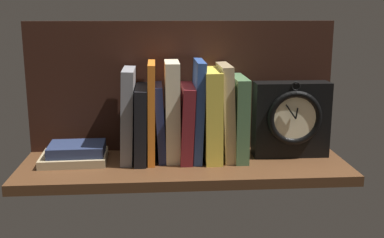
# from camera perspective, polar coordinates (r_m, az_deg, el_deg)

# --- Properties ---
(ground_plane) EXTENTS (0.82, 0.27, 0.03)m
(ground_plane) POSITION_cam_1_polar(r_m,az_deg,el_deg) (1.21, -0.90, -5.83)
(ground_plane) COLOR #4C2D19
(back_panel) EXTENTS (0.82, 0.01, 0.35)m
(back_panel) POSITION_cam_1_polar(r_m,az_deg,el_deg) (1.29, -1.27, 3.92)
(back_panel) COLOR black
(back_panel) RESTS_ON ground_plane
(book_gray_chess) EXTENTS (0.04, 0.14, 0.24)m
(book_gray_chess) POSITION_cam_1_polar(r_m,az_deg,el_deg) (1.22, -7.68, 0.49)
(book_gray_chess) COLOR gray
(book_gray_chess) RESTS_ON ground_plane
(book_black_skeptic) EXTENTS (0.04, 0.16, 0.19)m
(book_black_skeptic) POSITION_cam_1_polar(r_m,az_deg,el_deg) (1.22, -6.12, -0.54)
(book_black_skeptic) COLOR black
(book_black_skeptic) RESTS_ON ground_plane
(book_orange_pandolfini) EXTENTS (0.02, 0.15, 0.25)m
(book_orange_pandolfini) POSITION_cam_1_polar(r_m,az_deg,el_deg) (1.21, -4.88, 0.89)
(book_orange_pandolfini) COLOR orange
(book_orange_pandolfini) RESTS_ON ground_plane
(book_navy_bierce) EXTENTS (0.03, 0.12, 0.20)m
(book_navy_bierce) POSITION_cam_1_polar(r_m,az_deg,el_deg) (1.22, -3.83, -0.38)
(book_navy_bierce) COLOR #192147
(book_navy_bierce) RESTS_ON ground_plane
(book_cream_twain) EXTENTS (0.04, 0.12, 0.25)m
(book_cream_twain) POSITION_cam_1_polar(r_m,az_deg,el_deg) (1.21, -2.38, 0.97)
(book_cream_twain) COLOR beige
(book_cream_twain) RESTS_ON ground_plane
(book_maroon_dawkins) EXTENTS (0.04, 0.16, 0.19)m
(book_maroon_dawkins) POSITION_cam_1_polar(r_m,az_deg,el_deg) (1.22, -0.68, -0.40)
(book_maroon_dawkins) COLOR maroon
(book_maroon_dawkins) RESTS_ON ground_plane
(book_blue_modern) EXTENTS (0.03, 0.15, 0.26)m
(book_blue_modern) POSITION_cam_1_polar(r_m,az_deg,el_deg) (1.22, 0.69, 1.07)
(book_blue_modern) COLOR #2D4C8E
(book_blue_modern) RESTS_ON ground_plane
(book_yellow_seinlanguage) EXTENTS (0.04, 0.16, 0.23)m
(book_yellow_seinlanguage) POSITION_cam_1_polar(r_m,az_deg,el_deg) (1.22, 2.31, 0.55)
(book_yellow_seinlanguage) COLOR gold
(book_yellow_seinlanguage) RESTS_ON ground_plane
(book_tan_shortstories) EXTENTS (0.04, 0.14, 0.25)m
(book_tan_shortstories) POSITION_cam_1_polar(r_m,az_deg,el_deg) (1.23, 4.08, 0.88)
(book_tan_shortstories) COLOR tan
(book_tan_shortstories) RESTS_ON ground_plane
(book_green_romantic) EXTENTS (0.03, 0.16, 0.21)m
(book_green_romantic) POSITION_cam_1_polar(r_m,az_deg,el_deg) (1.24, 5.60, 0.19)
(book_green_romantic) COLOR #476B44
(book_green_romantic) RESTS_ON ground_plane
(framed_clock) EXTENTS (0.20, 0.08, 0.20)m
(framed_clock) POSITION_cam_1_polar(r_m,az_deg,el_deg) (1.27, 11.84, -0.00)
(framed_clock) COLOR black
(framed_clock) RESTS_ON ground_plane
(book_stack_side) EXTENTS (0.17, 0.13, 0.05)m
(book_stack_side) POSITION_cam_1_polar(r_m,az_deg,el_deg) (1.25, -13.82, -4.06)
(book_stack_side) COLOR #9E8966
(book_stack_side) RESTS_ON ground_plane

